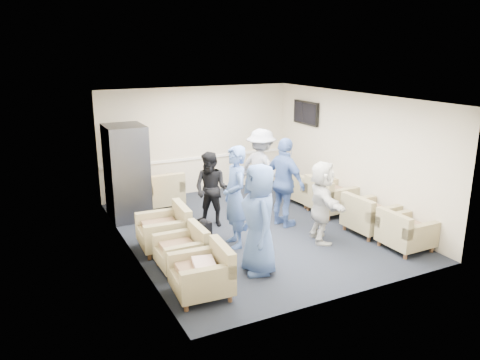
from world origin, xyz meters
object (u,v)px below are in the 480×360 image
person_back_left (211,189)px  person_back_right (261,169)px  armchair_corner (161,192)px  person_front_left (259,219)px  armchair_left_near (205,275)px  person_front_right (322,202)px  vending_machine (127,172)px  armchair_right_midfar (329,198)px  person_mid_left (235,197)px  armchair_right_far (306,190)px  armchair_right_near (404,233)px  armchair_right_midnear (368,217)px  armchair_left_mid (184,251)px  person_mid_right (285,183)px  armchair_left_far (167,231)px

person_back_left → person_back_right: size_ratio=0.84×
armchair_corner → person_front_left: bearing=95.9°
armchair_left_near → person_back_right: 4.23m
person_front_left → person_front_right: bearing=120.1°
vending_machine → person_back_right: size_ratio=1.10×
armchair_right_midfar → person_back_left: 2.75m
person_mid_left → person_front_right: size_ratio=1.21×
armchair_corner → armchair_right_midfar: bearing=146.7°
armchair_right_far → person_back_right: 1.30m
armchair_right_near → person_back_right: bearing=19.9°
person_mid_left → armchair_corner: bearing=-161.7°
armchair_right_midnear → armchair_right_far: bearing=-1.7°
armchair_left_mid → armchair_right_near: armchair_right_near is taller
vending_machine → person_back_right: (2.92, -0.71, -0.10)m
armchair_left_near → armchair_right_near: 3.93m
armchair_left_near → armchair_corner: size_ratio=0.95×
person_back_right → vending_machine: bearing=53.6°
armchair_left_near → person_back_left: person_back_left is taller
person_back_left → person_front_right: size_ratio=0.99×
armchair_left_mid → armchair_right_midfar: bearing=106.9°
armchair_left_mid → armchair_corner: (0.62, 3.24, 0.06)m
person_mid_right → armchair_left_near: bearing=114.9°
armchair_right_far → person_front_right: bearing=147.3°
armchair_left_near → vending_machine: vending_machine is taller
person_mid_left → person_back_left: size_ratio=1.22×
armchair_right_far → armchair_right_near: bearing=175.9°
armchair_right_midnear → person_back_right: 2.68m
armchair_left_mid → person_front_right: (2.76, -0.05, 0.49)m
armchair_right_midfar → person_front_left: size_ratio=0.50×
armchair_right_midnear → person_front_right: bearing=82.6°
armchair_left_near → armchair_left_mid: 0.98m
armchair_left_far → armchair_right_midfar: armchair_right_midfar is taller
armchair_right_near → person_front_left: person_front_left is taller
person_front_right → person_mid_left: bearing=89.5°
vending_machine → person_front_left: (1.30, -3.56, -0.10)m
vending_machine → armchair_right_near: bearing=-44.0°
armchair_right_far → person_front_left: person_front_left is taller
person_back_right → person_front_right: 2.26m
armchair_left_mid → person_back_left: (1.21, 1.66, 0.48)m
armchair_left_near → person_front_right: size_ratio=0.56×
armchair_right_near → armchair_corner: (-3.28, 4.31, 0.04)m
armchair_left_mid → vending_machine: 3.00m
vending_machine → person_front_left: vending_machine is taller
armchair_right_midnear → person_front_left: 2.89m
armchair_right_near → person_back_left: size_ratio=0.52×
vending_machine → person_front_right: 4.22m
armchair_right_far → person_back_left: person_back_left is taller
armchair_left_far → armchair_right_near: size_ratio=1.14×
armchair_left_mid → armchair_right_midnear: (3.85, -0.15, 0.03)m
armchair_right_near → armchair_right_midnear: 0.93m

